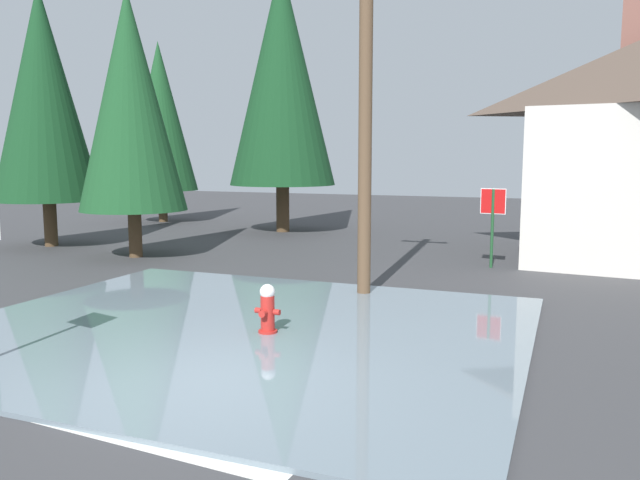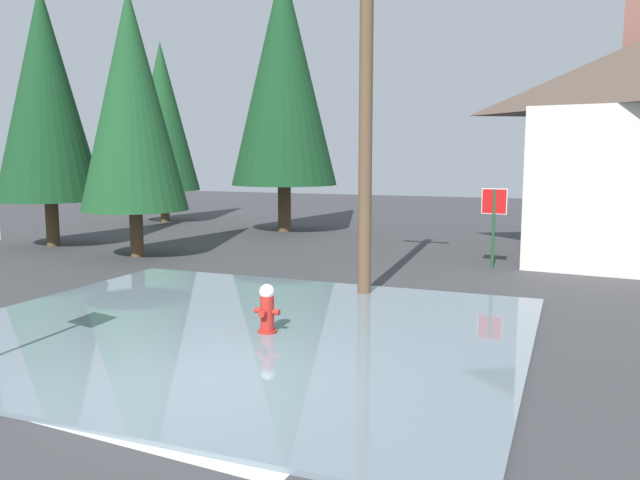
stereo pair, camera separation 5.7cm
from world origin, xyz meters
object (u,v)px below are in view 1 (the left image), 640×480
at_px(fire_hydrant, 267,311).
at_px(pine_tree_far_center, 43,94).
at_px(utility_pole, 366,68).
at_px(pine_tree_mid_left, 160,117).
at_px(stop_sign_far, 493,212).
at_px(pine_tree_tall_left, 130,101).
at_px(pine_tree_short_left, 282,75).

height_order(fire_hydrant, pine_tree_far_center, pine_tree_far_center).
bearing_deg(utility_pole, fire_hydrant, -98.58).
relative_size(pine_tree_mid_left, pine_tree_far_center, 0.95).
bearing_deg(pine_tree_mid_left, fire_hydrant, -49.72).
relative_size(utility_pole, pine_tree_mid_left, 1.14).
bearing_deg(stop_sign_far, pine_tree_tall_left, -168.76).
relative_size(utility_pole, stop_sign_far, 4.30).
height_order(pine_tree_mid_left, pine_tree_far_center, pine_tree_far_center).
relative_size(stop_sign_far, pine_tree_short_left, 0.21).
bearing_deg(pine_tree_mid_left, pine_tree_tall_left, -58.97).
height_order(fire_hydrant, utility_pole, utility_pole).
bearing_deg(stop_sign_far, pine_tree_short_left, 147.94).
bearing_deg(pine_tree_tall_left, pine_tree_short_left, 79.59).
height_order(utility_pole, pine_tree_far_center, utility_pole).
distance_m(fire_hydrant, stop_sign_far, 8.52).
bearing_deg(pine_tree_mid_left, pine_tree_short_left, -12.46).
relative_size(fire_hydrant, stop_sign_far, 0.41).
xyz_separation_m(stop_sign_far, pine_tree_tall_left, (-9.94, -1.98, 3.02)).
relative_size(stop_sign_far, pine_tree_tall_left, 0.27).
xyz_separation_m(utility_pole, pine_tree_tall_left, (-7.83, 2.53, -0.20)).
xyz_separation_m(fire_hydrant, pine_tree_far_center, (-11.35, 6.91, 4.49)).
relative_size(fire_hydrant, pine_tree_short_left, 0.09).
height_order(stop_sign_far, pine_tree_mid_left, pine_tree_mid_left).
distance_m(pine_tree_mid_left, pine_tree_far_center, 8.07).
relative_size(pine_tree_short_left, pine_tree_far_center, 1.22).
relative_size(fire_hydrant, pine_tree_far_center, 0.10).
xyz_separation_m(fire_hydrant, pine_tree_mid_left, (-12.61, 14.88, 4.25)).
distance_m(pine_tree_tall_left, pine_tree_short_left, 7.63).
height_order(stop_sign_far, pine_tree_short_left, pine_tree_short_left).
bearing_deg(pine_tree_tall_left, fire_hydrant, -39.66).
bearing_deg(stop_sign_far, fire_hydrant, -108.22).
bearing_deg(pine_tree_far_center, fire_hydrant, -31.33).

